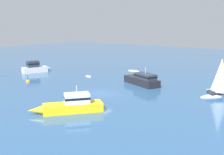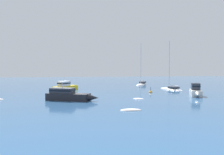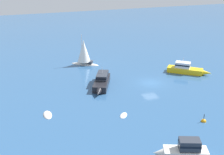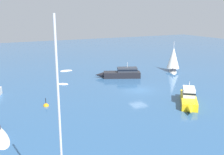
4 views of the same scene
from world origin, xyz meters
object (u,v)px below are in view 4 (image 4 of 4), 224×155
skiff (66,71)px  skiff_1 (63,84)px  channel_buoy (46,106)px  cabin_cruiser (122,73)px  powerboat (189,98)px  ketch (173,60)px

skiff → skiff_1: size_ratio=1.31×
skiff → channel_buoy: bearing=-111.8°
cabin_cruiser → powerboat: (16.91, 1.00, -0.02)m
powerboat → skiff_1: 21.19m
ketch → skiff_1: size_ratio=3.17×
cabin_cruiser → channel_buoy: size_ratio=5.84×
cabin_cruiser → powerboat: bearing=117.8°
cabin_cruiser → skiff: size_ratio=3.13×
channel_buoy → skiff_1: bearing=152.0°
ketch → powerboat: (16.82, -11.14, -1.52)m
ketch → powerboat: 20.23m
ketch → cabin_cruiser: ketch is taller
powerboat → skiff: powerboat is taller
skiff → channel_buoy: channel_buoy is taller
ketch → channel_buoy: (9.03, -28.45, -2.31)m
cabin_cruiser → skiff_1: (-0.35, -11.27, -0.81)m
skiff → skiff_1: bearing=-107.7°
skiff_1 → channel_buoy: 10.73m
cabin_cruiser → skiff_1: bearing=22.6°
ketch → channel_buoy: 29.93m
ketch → channel_buoy: bearing=141.7°
cabin_cruiser → skiff: (-10.24, -7.69, -0.81)m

